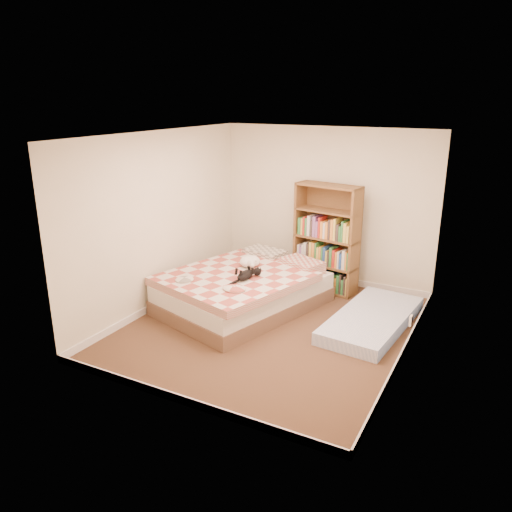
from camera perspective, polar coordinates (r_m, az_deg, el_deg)
The scene contains 6 objects.
room at distance 6.31m, azimuth 1.73°, elevation 1.78°, with size 3.51×4.01×2.51m.
bed at distance 7.24m, azimuth -1.27°, elevation -3.75°, with size 2.16×2.62×0.61m.
bookshelf at distance 7.86m, azimuth 8.05°, elevation 0.36°, with size 1.06×0.50×1.68m.
floor_mattress at distance 6.90m, azimuth 13.10°, elevation -7.11°, with size 0.84×1.87×0.17m, color #7490C2.
black_cat at distance 6.84m, azimuth -1.09°, elevation -2.11°, with size 0.31×0.61×0.14m.
white_dog at distance 7.30m, azimuth -0.68°, elevation -0.63°, with size 0.34×0.35×0.16m.
Camera 1 is at (2.66, -5.45, 2.95)m, focal length 35.00 mm.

